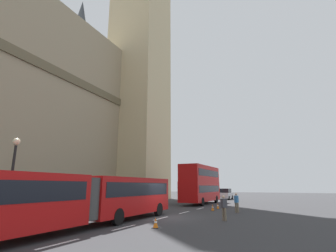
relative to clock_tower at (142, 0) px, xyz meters
name	(u,v)px	position (x,y,z in m)	size (l,w,h in m)	color
ground_plane	(165,217)	(-20.81, -15.99, -41.04)	(160.00, 160.00, 0.00)	#333335
lane_centre_marking	(145,222)	(-23.89, -15.99, -41.04)	(25.20, 0.16, 0.01)	silver
clock_tower	(142,0)	(0.00, 0.00, 0.00)	(10.70, 10.70, 78.13)	#C6B284
articulated_bus	(79,196)	(-27.85, -13.99, -39.30)	(18.17, 2.54, 2.90)	#B20F0F
double_decker_bus	(201,183)	(-5.99, -13.99, -38.33)	(9.95, 2.54, 4.90)	#B20F0F
sedan_lead	(226,194)	(6.87, -14.28, -40.13)	(4.40, 1.86, 1.85)	#B7B7BC
traffic_cone_west	(156,223)	(-25.59, -17.71, -40.76)	(0.36, 0.36, 0.58)	black
traffic_cone_middle	(213,208)	(-14.34, -17.85, -40.76)	(0.36, 0.36, 0.58)	black
traffic_cone_east	(218,206)	(-12.13, -17.78, -40.76)	(0.36, 0.36, 0.58)	black
street_lamp	(12,174)	(-28.96, -9.49, -37.99)	(0.44, 0.44, 5.27)	black
pedestrian_near_cones	(224,207)	(-20.88, -20.52, -40.13)	(0.46, 0.43, 1.69)	#726651
pedestrian_by_kerb	(237,202)	(-15.00, -20.27, -40.13)	(0.45, 0.35, 1.69)	#726651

